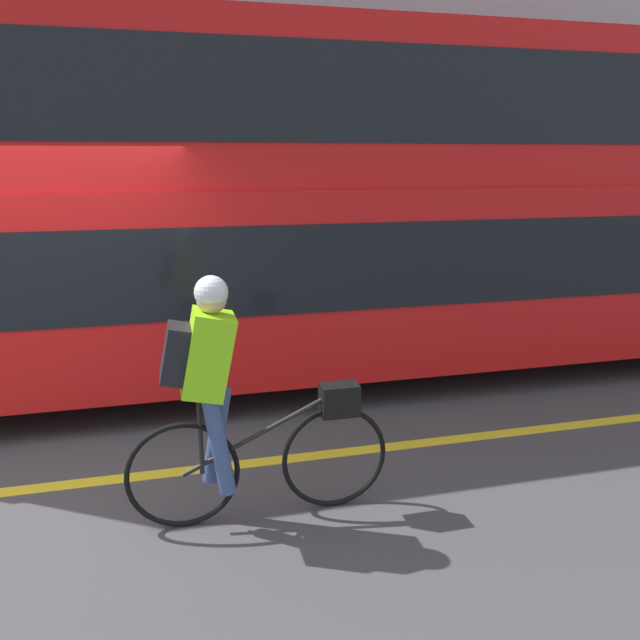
# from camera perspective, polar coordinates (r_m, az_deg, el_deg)

# --- Properties ---
(ground_plane) EXTENTS (80.00, 80.00, 0.00)m
(ground_plane) POSITION_cam_1_polar(r_m,az_deg,el_deg) (5.39, -24.24, -13.34)
(ground_plane) COLOR #424244
(road_center_line) EXTENTS (50.00, 0.14, 0.01)m
(road_center_line) POSITION_cam_1_polar(r_m,az_deg,el_deg) (5.29, -24.43, -13.83)
(road_center_line) COLOR yellow
(road_center_line) RESTS_ON ground_plane
(sidewalk_curb) EXTENTS (60.00, 1.60, 0.14)m
(sidewalk_curb) POSITION_cam_1_polar(r_m,az_deg,el_deg) (9.40, -20.05, -0.69)
(sidewalk_curb) COLOR gray
(sidewalk_curb) RESTS_ON ground_plane
(building_facade) EXTENTS (60.00, 0.30, 8.46)m
(building_facade) POSITION_cam_1_polar(r_m,az_deg,el_deg) (10.21, -21.74, 23.98)
(building_facade) COLOR #9E9EA3
(building_facade) RESTS_ON ground_plane
(bus) EXTENTS (10.82, 2.50, 3.62)m
(bus) POSITION_cam_1_polar(r_m,az_deg,el_deg) (7.15, 7.72, 11.35)
(bus) COLOR black
(bus) RESTS_ON ground_plane
(cyclist_on_bike) EXTENTS (1.79, 0.32, 1.71)m
(cyclist_on_bike) POSITION_cam_1_polar(r_m,az_deg,el_deg) (4.13, -8.08, -6.81)
(cyclist_on_bike) COLOR black
(cyclist_on_bike) RESTS_ON ground_plane
(trash_bin) EXTENTS (0.53, 0.53, 0.91)m
(trash_bin) POSITION_cam_1_polar(r_m,az_deg,el_deg) (11.46, 23.09, 4.35)
(trash_bin) COLOR #194C23
(trash_bin) RESTS_ON sidewalk_curb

